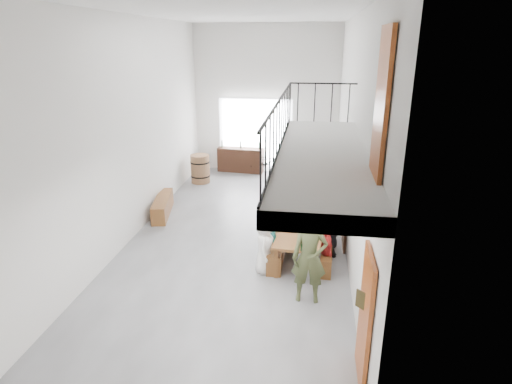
# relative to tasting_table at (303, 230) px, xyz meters

# --- Properties ---
(floor) EXTENTS (12.00, 12.00, 0.00)m
(floor) POSITION_rel_tasting_table_xyz_m (-1.69, 1.15, -0.71)
(floor) COLOR #5F5F61
(floor) RESTS_ON ground
(room_walls) EXTENTS (12.00, 12.00, 12.00)m
(room_walls) POSITION_rel_tasting_table_xyz_m (-1.69, 1.15, 2.85)
(room_walls) COLOR white
(room_walls) RESTS_ON ground
(gateway_portal) EXTENTS (2.80, 0.08, 2.80)m
(gateway_portal) POSITION_rel_tasting_table_xyz_m (-2.09, 7.09, 0.69)
(gateway_portal) COLOR white
(gateway_portal) RESTS_ON ground
(right_wall_decor) EXTENTS (0.07, 8.28, 5.07)m
(right_wall_decor) POSITION_rel_tasting_table_xyz_m (1.01, -0.72, 1.04)
(right_wall_decor) COLOR #A34213
(right_wall_decor) RESTS_ON ground
(balcony) EXTENTS (1.52, 5.62, 4.00)m
(balcony) POSITION_rel_tasting_table_xyz_m (0.29, -1.98, 2.26)
(balcony) COLOR silver
(balcony) RESTS_ON ground
(tasting_table) EXTENTS (1.26, 2.53, 0.79)m
(tasting_table) POSITION_rel_tasting_table_xyz_m (0.00, 0.00, 0.00)
(tasting_table) COLOR brown
(tasting_table) RESTS_ON ground
(bench_inner) EXTENTS (0.34, 2.04, 0.47)m
(bench_inner) POSITION_rel_tasting_table_xyz_m (-0.58, 0.01, -0.47)
(bench_inner) COLOR brown
(bench_inner) RESTS_ON ground
(bench_wall) EXTENTS (0.33, 1.90, 0.43)m
(bench_wall) POSITION_rel_tasting_table_xyz_m (0.57, -0.03, -0.49)
(bench_wall) COLOR brown
(bench_wall) RESTS_ON ground
(tableware) EXTENTS (0.47, 1.47, 0.35)m
(tableware) POSITION_rel_tasting_table_xyz_m (0.06, 0.18, 0.23)
(tableware) COLOR black
(tableware) RESTS_ON tasting_table
(side_bench) EXTENTS (0.74, 1.87, 0.51)m
(side_bench) POSITION_rel_tasting_table_xyz_m (-4.19, 2.14, -0.45)
(side_bench) COLOR brown
(side_bench) RESTS_ON ground
(oak_barrel) EXTENTS (0.70, 0.70, 1.02)m
(oak_barrel) POSITION_rel_tasting_table_xyz_m (-3.86, 5.26, -0.20)
(oak_barrel) COLOR brown
(oak_barrel) RESTS_ON ground
(serving_counter) EXTENTS (1.82, 0.67, 0.94)m
(serving_counter) POSITION_rel_tasting_table_xyz_m (-2.64, 6.80, -0.24)
(serving_counter) COLOR #351B10
(serving_counter) RESTS_ON ground
(counter_bottles) EXTENTS (1.54, 0.13, 0.28)m
(counter_bottles) POSITION_rel_tasting_table_xyz_m (-2.64, 6.81, 0.37)
(counter_bottles) COLOR black
(counter_bottles) RESTS_ON serving_counter
(guest_left_a) EXTENTS (0.42, 0.63, 1.26)m
(guest_left_a) POSITION_rel_tasting_table_xyz_m (-0.81, -0.80, -0.07)
(guest_left_a) COLOR white
(guest_left_a) RESTS_ON ground
(guest_left_b) EXTENTS (0.45, 0.54, 1.26)m
(guest_left_b) POSITION_rel_tasting_table_xyz_m (-0.73, -0.11, -0.08)
(guest_left_b) COLOR teal
(guest_left_b) RESTS_ON ground
(guest_left_c) EXTENTS (0.55, 0.64, 1.15)m
(guest_left_c) POSITION_rel_tasting_table_xyz_m (-0.81, 0.40, -0.13)
(guest_left_c) COLOR white
(guest_left_c) RESTS_ON ground
(guest_left_d) EXTENTS (0.57, 0.86, 1.24)m
(guest_left_d) POSITION_rel_tasting_table_xyz_m (-0.75, 0.85, -0.08)
(guest_left_d) COLOR teal
(guest_left_d) RESTS_ON ground
(guest_right_a) EXTENTS (0.47, 0.71, 1.12)m
(guest_right_a) POSITION_rel_tasting_table_xyz_m (0.52, -0.59, -0.15)
(guest_right_a) COLOR #B01F1E
(guest_right_a) RESTS_ON ground
(guest_right_b) EXTENTS (0.74, 1.19, 1.22)m
(guest_right_b) POSITION_rel_tasting_table_xyz_m (0.65, 0.00, -0.09)
(guest_right_b) COLOR black
(guest_right_b) RESTS_ON ground
(guest_right_c) EXTENTS (0.44, 0.64, 1.26)m
(guest_right_c) POSITION_rel_tasting_table_xyz_m (0.55, 0.63, -0.08)
(guest_right_c) COLOR white
(guest_right_c) RESTS_ON ground
(host_standing) EXTENTS (0.69, 0.45, 1.88)m
(host_standing) POSITION_rel_tasting_table_xyz_m (0.17, -1.75, 0.23)
(host_standing) COLOR #414929
(host_standing) RESTS_ON ground
(potted_plant) EXTENTS (0.43, 0.40, 0.39)m
(potted_plant) POSITION_rel_tasting_table_xyz_m (0.76, 1.86, -0.51)
(potted_plant) COLOR #1B5220
(potted_plant) RESTS_ON ground
(bicycle_near) EXTENTS (1.81, 0.65, 0.95)m
(bicycle_near) POSITION_rel_tasting_table_xyz_m (-1.58, 6.61, -0.23)
(bicycle_near) COLOR black
(bicycle_near) RESTS_ON ground
(bicycle_far) EXTENTS (1.71, 0.91, 0.99)m
(bicycle_far) POSITION_rel_tasting_table_xyz_m (-0.17, 6.45, -0.21)
(bicycle_far) COLOR black
(bicycle_far) RESTS_ON ground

